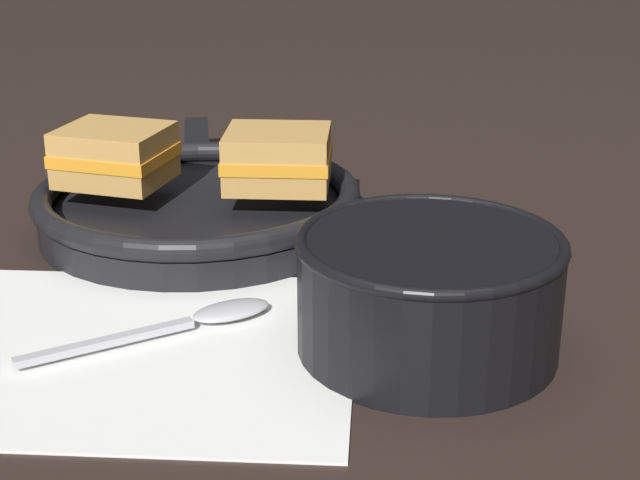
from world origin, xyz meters
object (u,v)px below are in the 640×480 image
sandwich_near_right (115,155)px  spoon (197,321)px  soup_bowl (429,287)px  skillet (198,206)px  sandwich_near_left (278,158)px

sandwich_near_right → spoon: bearing=-60.6°
soup_bowl → skillet: soup_bowl is taller
soup_bowl → sandwich_near_left: (-0.12, 0.20, 0.02)m
spoon → sandwich_near_left: size_ratio=1.72×
soup_bowl → sandwich_near_left: size_ratio=1.91×
soup_bowl → spoon: bearing=175.2°
spoon → soup_bowl: bearing=-39.2°
spoon → sandwich_near_right: 0.22m
skillet → sandwich_near_right: size_ratio=3.83×
spoon → sandwich_near_right: (-0.10, 0.19, 0.06)m
spoon → sandwich_near_right: bearing=85.0°
spoon → sandwich_near_right: size_ratio=1.52×
soup_bowl → sandwich_near_right: bearing=142.1°
sandwich_near_left → sandwich_near_right: size_ratio=0.88×
skillet → sandwich_near_right: 0.08m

